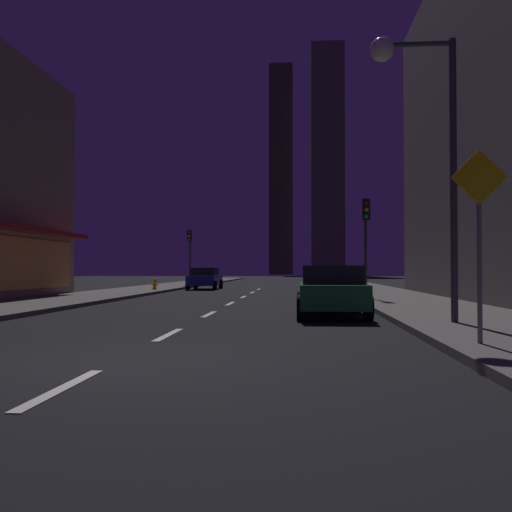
% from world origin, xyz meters
% --- Properties ---
extents(ground_plane, '(78.00, 136.00, 0.10)m').
position_xyz_m(ground_plane, '(0.00, 32.00, -0.05)').
color(ground_plane, black).
extents(sidewalk_right, '(4.00, 76.00, 0.15)m').
position_xyz_m(sidewalk_right, '(7.00, 32.00, 0.07)').
color(sidewalk_right, '#605E59').
rests_on(sidewalk_right, ground).
extents(sidewalk_left, '(4.00, 76.00, 0.15)m').
position_xyz_m(sidewalk_left, '(-7.00, 32.00, 0.07)').
color(sidewalk_left, '#605E59').
rests_on(sidewalk_left, ground).
extents(lane_marking_center, '(0.16, 33.40, 0.01)m').
position_xyz_m(lane_marking_center, '(0.00, 13.60, 0.01)').
color(lane_marking_center, silver).
rests_on(lane_marking_center, ground).
extents(skyscraper_distant_tall, '(6.05, 7.13, 54.53)m').
position_xyz_m(skyscraper_distant_tall, '(-1.85, 138.47, 27.26)').
color(skyscraper_distant_tall, '#3A372C').
rests_on(skyscraper_distant_tall, ground).
extents(skyscraper_distant_mid, '(7.40, 8.63, 52.03)m').
position_xyz_m(skyscraper_distant_mid, '(9.20, 119.95, 26.02)').
color(skyscraper_distant_mid, '#5B5744').
rests_on(skyscraper_distant_mid, ground).
extents(car_parked_near, '(1.98, 4.24, 1.45)m').
position_xyz_m(car_parked_near, '(3.60, 8.01, 0.74)').
color(car_parked_near, '#1E722D').
rests_on(car_parked_near, ground).
extents(car_parked_far, '(1.98, 4.24, 1.45)m').
position_xyz_m(car_parked_far, '(-3.60, 29.00, 0.74)').
color(car_parked_far, navy).
rests_on(car_parked_far, ground).
extents(fire_hydrant_far_left, '(0.42, 0.30, 0.65)m').
position_xyz_m(fire_hydrant_far_left, '(-5.90, 24.70, 0.45)').
color(fire_hydrant_far_left, gold).
rests_on(fire_hydrant_far_left, sidewalk_left).
extents(traffic_light_near_right, '(0.32, 0.48, 4.20)m').
position_xyz_m(traffic_light_near_right, '(5.50, 15.68, 3.19)').
color(traffic_light_near_right, '#2D2D2D').
rests_on(traffic_light_near_right, sidewalk_right).
extents(traffic_light_far_left, '(0.32, 0.48, 4.20)m').
position_xyz_m(traffic_light_far_left, '(-5.50, 33.42, 3.19)').
color(traffic_light_far_left, '#2D2D2D').
rests_on(traffic_light_far_left, sidewalk_left).
extents(street_lamp_right, '(1.96, 0.56, 6.58)m').
position_xyz_m(street_lamp_right, '(5.38, 4.89, 5.07)').
color(street_lamp_right, '#38383D').
rests_on(street_lamp_right, sidewalk_right).
extents(pedestrian_crossing_sign, '(0.91, 0.08, 3.15)m').
position_xyz_m(pedestrian_crossing_sign, '(5.60, 1.19, 2.02)').
color(pedestrian_crossing_sign, slate).
rests_on(pedestrian_crossing_sign, sidewalk_right).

